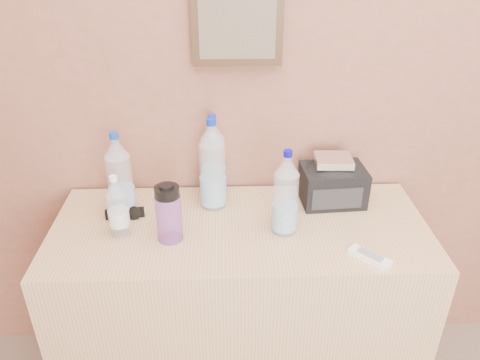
% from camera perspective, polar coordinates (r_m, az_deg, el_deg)
% --- Properties ---
extents(picture_frame, '(0.30, 0.03, 0.25)m').
position_cam_1_polar(picture_frame, '(1.60, -0.34, 18.14)').
color(picture_frame, '#382311').
rests_on(picture_frame, room_shell).
extents(dresser, '(1.28, 0.53, 0.80)m').
position_cam_1_polar(dresser, '(1.85, -0.00, -15.78)').
color(dresser, '#A3714C').
rests_on(dresser, ground).
extents(pet_large_a, '(0.08, 0.08, 0.31)m').
position_cam_1_polar(pet_large_a, '(1.63, -14.40, 0.03)').
color(pet_large_a, silver).
rests_on(pet_large_a, dresser).
extents(pet_large_b, '(0.09, 0.09, 0.32)m').
position_cam_1_polar(pet_large_b, '(1.71, -3.28, 2.40)').
color(pet_large_b, silver).
rests_on(pet_large_b, dresser).
extents(pet_large_c, '(0.09, 0.09, 0.34)m').
position_cam_1_polar(pet_large_c, '(1.63, -3.36, 1.35)').
color(pet_large_c, white).
rests_on(pet_large_c, dresser).
extents(pet_large_d, '(0.08, 0.08, 0.30)m').
position_cam_1_polar(pet_large_d, '(1.51, 5.57, -2.08)').
color(pet_large_d, silver).
rests_on(pet_large_d, dresser).
extents(pet_small, '(0.06, 0.06, 0.22)m').
position_cam_1_polar(pet_small, '(1.55, -14.66, -3.51)').
color(pet_small, silver).
rests_on(pet_small, dresser).
extents(nalgene_bottle, '(0.08, 0.08, 0.20)m').
position_cam_1_polar(nalgene_bottle, '(1.50, -8.68, -3.98)').
color(nalgene_bottle, purple).
rests_on(nalgene_bottle, dresser).
extents(sunglasses, '(0.14, 0.06, 0.03)m').
position_cam_1_polar(sunglasses, '(1.67, -13.84, -3.96)').
color(sunglasses, black).
rests_on(sunglasses, dresser).
extents(ac_remote, '(0.12, 0.12, 0.02)m').
position_cam_1_polar(ac_remote, '(1.50, 15.57, -9.07)').
color(ac_remote, white).
rests_on(ac_remote, dresser).
extents(toiletry_bag, '(0.23, 0.18, 0.15)m').
position_cam_1_polar(toiletry_bag, '(1.72, 11.25, -0.34)').
color(toiletry_bag, black).
rests_on(toiletry_bag, dresser).
extents(foil_packet, '(0.13, 0.11, 0.03)m').
position_cam_1_polar(foil_packet, '(1.68, 11.32, 2.36)').
color(foil_packet, silver).
rests_on(foil_packet, toiletry_bag).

